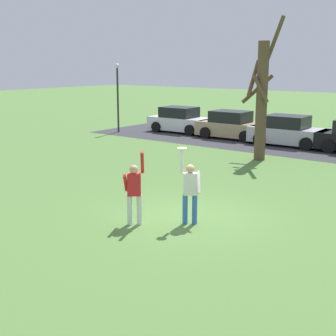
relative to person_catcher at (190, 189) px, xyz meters
name	(u,v)px	position (x,y,z in m)	size (l,w,h in m)	color
ground_plane	(187,217)	(-0.40, 0.44, -0.98)	(120.00, 120.00, 0.00)	#567F3D
person_catcher	(190,189)	(0.00, 0.00, 0.00)	(0.56, 0.55, 2.08)	#3366B7
person_defender	(134,190)	(-1.15, -0.97, 0.00)	(0.65, 0.65, 2.05)	silver
frisbee_disc	(182,148)	(-0.17, -0.14, 1.11)	(0.26, 0.26, 0.02)	white
parked_car_white	(181,121)	(-10.40, 13.88, -0.25)	(4.14, 2.12, 1.59)	white
parked_car_tan	(232,126)	(-6.55, 13.65, -0.25)	(4.14, 2.12, 1.59)	tan
parked_car_silver	(288,132)	(-2.98, 13.40, -0.25)	(4.14, 2.12, 1.59)	#BCBCC1
parking_strip	(325,149)	(-1.03, 13.49, -0.98)	(27.90, 6.40, 0.01)	#38383D
bare_tree_tall	(262,97)	(-2.48, 9.06, 1.82)	(1.89, 1.58, 6.28)	brown
lamppost_by_lot	(118,91)	(-13.53, 11.49, 1.60)	(0.28, 0.28, 4.26)	#2D2D33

